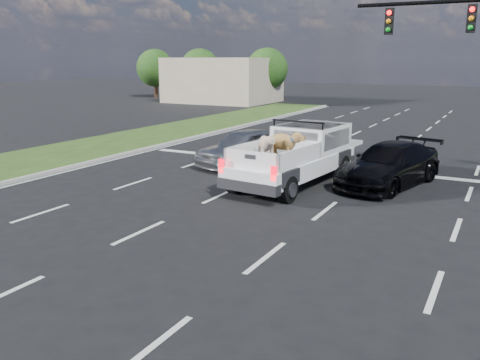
# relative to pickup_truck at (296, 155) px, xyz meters

# --- Properties ---
(ground) EXTENTS (160.00, 160.00, 0.00)m
(ground) POSITION_rel_pickup_truck_xyz_m (0.24, -6.68, -1.03)
(ground) COLOR black
(ground) RESTS_ON ground
(road_markings) EXTENTS (17.75, 60.00, 0.01)m
(road_markings) POSITION_rel_pickup_truck_xyz_m (0.24, -0.12, -1.02)
(road_markings) COLOR silver
(road_markings) RESTS_ON ground
(grass_median_left) EXTENTS (5.00, 60.00, 0.10)m
(grass_median_left) POSITION_rel_pickup_truck_xyz_m (-11.26, -0.68, -0.98)
(grass_median_left) COLOR #223F13
(grass_median_left) RESTS_ON ground
(curb_left) EXTENTS (0.15, 60.00, 0.14)m
(curb_left) POSITION_rel_pickup_truck_xyz_m (-8.81, -0.68, -0.96)
(curb_left) COLOR #A7A299
(curb_left) RESTS_ON ground
(building_left) EXTENTS (10.00, 8.00, 4.40)m
(building_left) POSITION_rel_pickup_truck_xyz_m (-19.76, 29.32, 1.17)
(building_left) COLOR #BEAC91
(building_left) RESTS_ON ground
(tree_far_a) EXTENTS (4.20, 4.20, 5.40)m
(tree_far_a) POSITION_rel_pickup_truck_xyz_m (-29.76, 31.32, 2.26)
(tree_far_a) COLOR #332114
(tree_far_a) RESTS_ON ground
(tree_far_b) EXTENTS (4.20, 4.20, 5.40)m
(tree_far_b) POSITION_rel_pickup_truck_xyz_m (-23.76, 31.32, 2.26)
(tree_far_b) COLOR #332114
(tree_far_b) RESTS_ON ground
(tree_far_c) EXTENTS (4.20, 4.20, 5.40)m
(tree_far_c) POSITION_rel_pickup_truck_xyz_m (-15.76, 31.32, 2.26)
(tree_far_c) COLOR #332114
(tree_far_c) RESTS_ON ground
(pickup_truck) EXTENTS (2.73, 6.05, 2.19)m
(pickup_truck) POSITION_rel_pickup_truck_xyz_m (0.00, 0.00, 0.00)
(pickup_truck) COLOR black
(pickup_truck) RESTS_ON ground
(silver_sedan) EXTENTS (3.07, 4.79, 1.52)m
(silver_sedan) POSITION_rel_pickup_truck_xyz_m (-3.00, 1.92, -0.27)
(silver_sedan) COLOR #A6A9AD
(silver_sedan) RESTS_ON ground
(black_coupe) EXTENTS (3.19, 5.31, 1.44)m
(black_coupe) POSITION_rel_pickup_truck_xyz_m (2.91, 1.28, -0.31)
(black_coupe) COLOR black
(black_coupe) RESTS_ON ground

